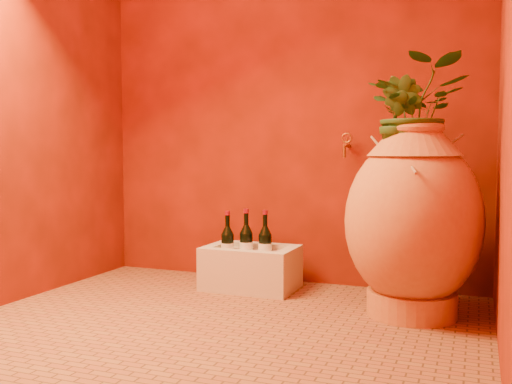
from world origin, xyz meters
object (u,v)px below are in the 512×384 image
at_px(amphora, 413,221).
at_px(stone_basin, 251,269).
at_px(wine_bottle_b, 246,245).
at_px(wall_tap, 346,144).
at_px(wine_bottle_c, 265,246).
at_px(wine_bottle_a, 228,245).

height_order(amphora, stone_basin, amphora).
distance_m(amphora, wine_bottle_b, 1.08).
bearing_deg(wall_tap, stone_basin, -157.32).
distance_m(stone_basin, wine_bottle_c, 0.16).
xyz_separation_m(amphora, wine_bottle_b, (-1.03, 0.27, -0.22)).
height_order(wine_bottle_a, wine_bottle_c, wine_bottle_c).
relative_size(amphora, wine_bottle_c, 2.89).
bearing_deg(amphora, wall_tap, 134.61).
bearing_deg(stone_basin, wine_bottle_c, 30.95).
relative_size(amphora, wine_bottle_a, 2.96).
height_order(amphora, wine_bottle_a, amphora).
relative_size(amphora, stone_basin, 1.77).
relative_size(amphora, wall_tap, 6.52).
relative_size(wine_bottle_a, wall_tap, 2.21).
xyz_separation_m(wine_bottle_a, wine_bottle_c, (0.23, 0.06, 0.00)).
distance_m(stone_basin, wall_tap, 0.96).
height_order(wine_bottle_b, wall_tap, wall_tap).
bearing_deg(wall_tap, wine_bottle_b, -161.96).
xyz_separation_m(wine_bottle_b, wall_tap, (0.58, 0.19, 0.62)).
distance_m(amphora, wine_bottle_c, 0.97).
distance_m(wine_bottle_b, wall_tap, 0.87).
bearing_deg(wine_bottle_a, amphora, -10.91).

